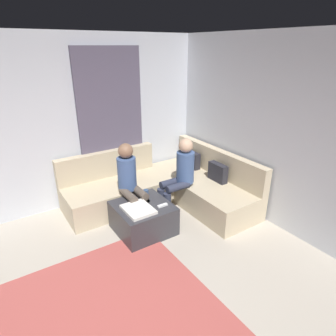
{
  "coord_description": "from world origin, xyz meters",
  "views": [
    {
      "loc": [
        1.63,
        -0.52,
        2.5
      ],
      "look_at": [
        -1.63,
        1.63,
        0.85
      ],
      "focal_mm": 31.13,
      "sensor_mm": 36.0,
      "label": 1
    }
  ],
  "objects_px": {
    "coffee_mug": "(146,193)",
    "game_remote": "(163,205)",
    "person_on_couch_back": "(180,173)",
    "person_on_couch_side": "(130,180)",
    "sectional_couch": "(166,187)",
    "ottoman": "(143,218)"
  },
  "relations": [
    {
      "from": "coffee_mug",
      "to": "game_remote",
      "type": "xyz_separation_m",
      "value": [
        0.4,
        0.04,
        -0.04
      ]
    },
    {
      "from": "person_on_couch_side",
      "to": "person_on_couch_back",
      "type": "bearing_deg",
      "value": 166.27
    },
    {
      "from": "coffee_mug",
      "to": "person_on_couch_back",
      "type": "height_order",
      "value": "person_on_couch_back"
    },
    {
      "from": "person_on_couch_back",
      "to": "person_on_couch_side",
      "type": "bearing_deg",
      "value": 76.27
    },
    {
      "from": "game_remote",
      "to": "sectional_couch",
      "type": "bearing_deg",
      "value": 144.27
    },
    {
      "from": "sectional_couch",
      "to": "coffee_mug",
      "type": "xyz_separation_m",
      "value": [
        0.31,
        -0.55,
        0.19
      ]
    },
    {
      "from": "ottoman",
      "to": "game_remote",
      "type": "relative_size",
      "value": 5.07
    },
    {
      "from": "person_on_couch_side",
      "to": "ottoman",
      "type": "bearing_deg",
      "value": 88.91
    },
    {
      "from": "coffee_mug",
      "to": "sectional_couch",
      "type": "bearing_deg",
      "value": 119.26
    },
    {
      "from": "ottoman",
      "to": "person_on_couch_side",
      "type": "relative_size",
      "value": 0.63
    },
    {
      "from": "ottoman",
      "to": "person_on_couch_back",
      "type": "xyz_separation_m",
      "value": [
        -0.19,
        0.78,
        0.45
      ]
    },
    {
      "from": "ottoman",
      "to": "person_on_couch_side",
      "type": "xyz_separation_m",
      "value": [
        -0.38,
        0.01,
        0.45
      ]
    },
    {
      "from": "sectional_couch",
      "to": "person_on_couch_side",
      "type": "distance_m",
      "value": 0.83
    },
    {
      "from": "person_on_couch_back",
      "to": "person_on_couch_side",
      "type": "height_order",
      "value": "same"
    },
    {
      "from": "coffee_mug",
      "to": "person_on_couch_side",
      "type": "height_order",
      "value": "person_on_couch_side"
    },
    {
      "from": "ottoman",
      "to": "coffee_mug",
      "type": "height_order",
      "value": "coffee_mug"
    },
    {
      "from": "person_on_couch_side",
      "to": "sectional_couch",
      "type": "bearing_deg",
      "value": -168.43
    },
    {
      "from": "coffee_mug",
      "to": "person_on_couch_side",
      "type": "distance_m",
      "value": 0.3
    },
    {
      "from": "game_remote",
      "to": "person_on_couch_side",
      "type": "relative_size",
      "value": 0.12
    },
    {
      "from": "sectional_couch",
      "to": "ottoman",
      "type": "bearing_deg",
      "value": -54.11
    },
    {
      "from": "sectional_couch",
      "to": "person_on_couch_back",
      "type": "relative_size",
      "value": 2.12
    },
    {
      "from": "ottoman",
      "to": "coffee_mug",
      "type": "bearing_deg",
      "value": 140.71
    }
  ]
}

